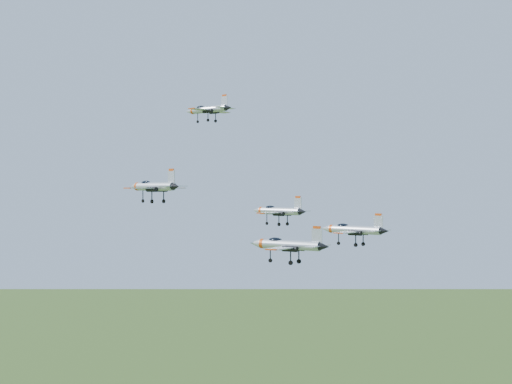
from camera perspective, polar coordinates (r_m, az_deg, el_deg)
The scene contains 5 objects.
jet_lead at distance 145.95m, azimuth -3.91°, elevation 6.61°, with size 12.57×10.31×3.37m.
jet_left_high at distance 129.77m, azimuth 1.78°, elevation -1.51°, with size 12.91×10.70×3.45m.
jet_right_high at distance 115.03m, azimuth -8.23°, elevation 0.46°, with size 12.92×10.75×3.45m.
jet_left_low at distance 119.68m, azimuth 7.77°, elevation -2.99°, with size 13.12×10.78×3.52m.
jet_right_low at distance 107.45m, azimuth 2.51°, elevation -4.22°, with size 13.85×11.50×3.70m.
Camera 1 is at (77.99, -99.84, 142.85)m, focal length 50.00 mm.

